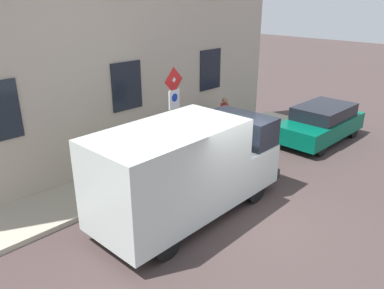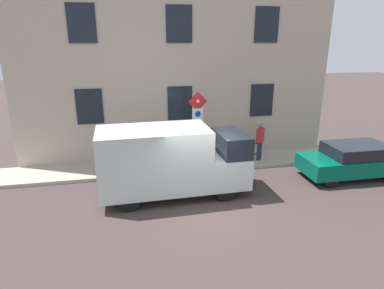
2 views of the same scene
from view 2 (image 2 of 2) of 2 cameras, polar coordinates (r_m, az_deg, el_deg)
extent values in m
plane|color=#413433|center=(11.36, 1.92, -10.46)|extent=(80.00, 80.00, 0.00)
cube|color=#A9A38F|center=(14.60, -1.39, -3.51)|extent=(1.88, 16.12, 0.14)
cube|color=#B5A696|center=(14.92, -2.40, 13.08)|extent=(0.70, 14.12, 8.30)
cube|color=black|center=(15.84, 12.01, 7.54)|extent=(0.06, 1.10, 1.50)
cube|color=black|center=(14.76, -2.10, 7.17)|extent=(0.06, 1.10, 1.50)
cube|color=black|center=(14.65, -17.35, 6.30)|extent=(0.06, 1.10, 1.50)
cube|color=black|center=(15.62, 12.84, 19.60)|extent=(0.06, 1.10, 1.50)
cube|color=black|center=(14.51, -2.25, 20.17)|extent=(0.06, 1.10, 1.50)
cube|color=black|center=(14.40, -18.63, 19.33)|extent=(0.06, 1.10, 1.50)
cylinder|color=#474C47|center=(13.52, 0.93, 2.01)|extent=(0.09, 0.09, 3.12)
pyramid|color=silver|center=(13.15, 1.07, 7.41)|extent=(0.09, 0.50, 0.50)
pyramid|color=red|center=(13.15, 1.06, 7.41)|extent=(0.08, 0.56, 0.56)
cube|color=white|center=(13.28, 1.02, 5.09)|extent=(0.08, 0.44, 0.56)
cylinder|color=#1933B2|center=(13.24, 1.05, 5.32)|extent=(0.03, 0.24, 0.24)
cube|color=silver|center=(11.48, -6.60, -2.54)|extent=(2.10, 3.85, 2.18)
cube|color=silver|center=(12.20, 5.74, -3.97)|extent=(2.03, 1.45, 1.10)
cube|color=black|center=(11.96, 6.82, 0.13)|extent=(1.94, 1.03, 0.84)
cube|color=black|center=(12.58, 8.94, -5.22)|extent=(2.00, 0.21, 0.28)
cylinder|color=black|center=(13.09, 3.47, -4.67)|extent=(0.24, 0.77, 0.76)
cylinder|color=black|center=(11.56, 5.93, -7.92)|extent=(0.24, 0.77, 0.76)
cylinder|color=black|center=(12.63, -11.27, -5.88)|extent=(0.24, 0.77, 0.76)
cylinder|color=black|center=(11.03, -10.92, -9.50)|extent=(0.24, 0.77, 0.76)
cube|color=#035840|center=(14.80, 25.82, -2.97)|extent=(1.78, 4.02, 0.64)
cube|color=black|center=(14.76, 26.71, -1.08)|extent=(1.63, 2.41, 0.60)
cylinder|color=black|center=(13.57, 23.06, -5.68)|extent=(0.19, 0.60, 0.60)
cylinder|color=black|center=(14.77, 19.80, -3.40)|extent=(0.19, 0.60, 0.60)
cylinder|color=black|center=(16.25, 27.86, -2.55)|extent=(0.19, 0.60, 0.60)
torus|color=black|center=(15.39, 6.97, -0.92)|extent=(0.19, 0.67, 0.66)
torus|color=black|center=(15.70, 10.66, -0.72)|extent=(0.19, 0.67, 0.66)
cylinder|color=#86308F|center=(15.42, 8.20, -0.13)|extent=(0.06, 0.60, 0.60)
cylinder|color=#86308F|center=(15.36, 8.52, 0.85)|extent=(0.07, 0.73, 0.07)
cylinder|color=#86308F|center=(15.53, 9.48, -0.12)|extent=(0.04, 0.19, 0.55)
cylinder|color=#86308F|center=(15.64, 9.91, -0.90)|extent=(0.05, 0.43, 0.12)
cylinder|color=#86308F|center=(15.32, 7.09, -0.04)|extent=(0.04, 0.09, 0.50)
cube|color=black|center=(15.46, 9.80, 0.99)|extent=(0.09, 0.20, 0.06)
cylinder|color=#262626|center=(15.23, 7.22, 1.03)|extent=(0.46, 0.05, 0.03)
torus|color=black|center=(15.12, 4.11, -1.17)|extent=(0.17, 0.67, 0.66)
torus|color=black|center=(15.46, 7.82, -0.86)|extent=(0.17, 0.67, 0.66)
cylinder|color=gold|center=(15.16, 5.34, -0.34)|extent=(0.06, 0.60, 0.60)
cylinder|color=gold|center=(15.10, 5.64, 0.67)|extent=(0.07, 0.73, 0.07)
cylinder|color=gold|center=(15.28, 6.63, -0.29)|extent=(0.04, 0.19, 0.55)
cylinder|color=gold|center=(15.40, 7.08, -1.07)|extent=(0.05, 0.43, 0.12)
cylinder|color=gold|center=(15.05, 4.22, -0.28)|extent=(0.04, 0.09, 0.50)
cube|color=black|center=(15.21, 6.93, 0.85)|extent=(0.09, 0.20, 0.06)
cylinder|color=#262626|center=(14.97, 4.34, 0.81)|extent=(0.46, 0.05, 0.03)
torus|color=black|center=(14.94, 1.11, -1.37)|extent=(0.15, 0.66, 0.66)
torus|color=black|center=(15.22, 4.95, -1.07)|extent=(0.15, 0.66, 0.66)
cylinder|color=black|center=(14.95, 2.37, -0.53)|extent=(0.05, 0.60, 0.60)
cylinder|color=black|center=(14.89, 2.66, 0.49)|extent=(0.06, 0.73, 0.07)
cylinder|color=black|center=(15.06, 3.70, -0.49)|extent=(0.04, 0.19, 0.55)
cylinder|color=black|center=(15.17, 4.18, -1.28)|extent=(0.05, 0.43, 0.12)
cylinder|color=black|center=(14.86, 1.21, -0.46)|extent=(0.04, 0.09, 0.50)
cube|color=black|center=(14.98, 4.00, 0.67)|extent=(0.09, 0.20, 0.06)
cylinder|color=#262626|center=(14.78, 1.31, 0.64)|extent=(0.46, 0.04, 0.03)
cylinder|color=#262B47|center=(15.09, 11.48, -1.15)|extent=(0.16, 0.16, 0.85)
cylinder|color=#262B47|center=(15.25, 11.71, -0.96)|extent=(0.16, 0.16, 0.85)
cube|color=#B02F2D|center=(14.95, 11.77, 1.61)|extent=(0.47, 0.46, 0.62)
sphere|color=#936B4C|center=(14.84, 11.88, 3.27)|extent=(0.22, 0.22, 0.22)
cylinder|color=#2D5133|center=(13.91, 0.00, -2.32)|extent=(0.44, 0.44, 0.90)
camera|label=1|loc=(6.55, -57.57, 9.37)|focal=35.96mm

